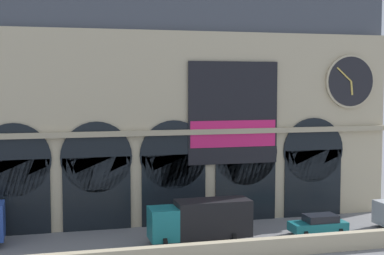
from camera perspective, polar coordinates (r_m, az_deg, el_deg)
name	(u,v)px	position (r m, az deg, el deg)	size (l,w,h in m)	color
ground_plane	(189,241)	(42.78, -0.32, -11.36)	(200.00, 200.00, 0.00)	slate
quay_parapet_wall	(208,252)	(37.96, 1.62, -12.45)	(90.00, 0.70, 1.25)	#BCAD8C
station_building	(168,111)	(48.20, -2.40, 1.65)	(38.87, 4.76, 19.17)	#BCAD8C
box_truck_center	(201,220)	(41.99, 0.93, -9.26)	(7.50, 2.91, 3.12)	#19727A
car_mideast	(319,224)	(45.37, 12.65, -9.50)	(4.40, 2.22, 1.55)	#19727A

